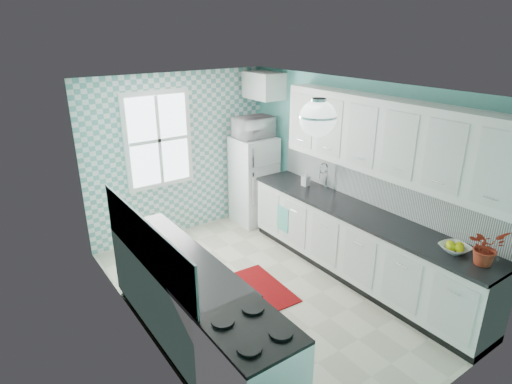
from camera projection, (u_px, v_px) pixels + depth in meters
floor at (264, 292)px, 5.37m from camera, size 3.00×4.40×0.02m
ceiling at (266, 88)px, 4.46m from camera, size 3.00×4.40×0.02m
wall_back at (180, 155)px, 6.59m from camera, size 3.00×0.02×2.50m
wall_front at (438, 289)px, 3.23m from camera, size 3.00×0.02×2.50m
wall_left at (139, 234)px, 4.10m from camera, size 0.02×4.40×2.50m
wall_right at (356, 175)px, 5.73m from camera, size 0.02×4.40×2.50m
accent_wall at (181, 156)px, 6.58m from camera, size 3.00×0.01×2.50m
window at (158, 140)px, 6.26m from camera, size 1.04×0.05×1.44m
backsplash_right at (378, 187)px, 5.43m from camera, size 0.02×3.60×0.51m
backsplash_left at (144, 241)px, 4.07m from camera, size 0.02×2.15×0.51m
upper_cabinets_right at (389, 138)px, 4.94m from camera, size 0.33×3.20×0.90m
upper_cabinet_fridge at (263, 85)px, 6.64m from camera, size 0.40×0.74×0.40m
ceiling_light at (318, 118)px, 3.92m from camera, size 0.34×0.34×0.35m
base_cabinets_right at (357, 246)px, 5.54m from camera, size 0.60×3.60×0.90m
countertop_right at (360, 213)px, 5.37m from camera, size 0.63×3.60×0.04m
base_cabinets_left at (177, 297)px, 4.50m from camera, size 0.60×2.15×0.90m
countertop_left at (175, 257)px, 4.34m from camera, size 0.63×2.15×0.04m
fridge at (254, 180)px, 7.07m from camera, size 0.63×0.63×1.45m
stove at (252, 375)px, 3.44m from camera, size 0.62×0.77×0.93m
sink at (316, 193)px, 5.99m from camera, size 0.52×0.44×0.53m
rug at (256, 290)px, 5.38m from camera, size 0.75×1.03×0.02m
dish_towel at (283, 219)px, 6.24m from camera, size 0.06×0.25×0.38m
fruit_bowl at (455, 248)px, 4.39m from camera, size 0.34×0.34×0.07m
potted_plant at (486, 247)px, 4.11m from camera, size 0.38×0.35×0.37m
soap_bottle at (306, 179)px, 6.19m from camera, size 0.11×0.11×0.22m
microwave at (254, 127)px, 6.75m from camera, size 0.60×0.41×0.33m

